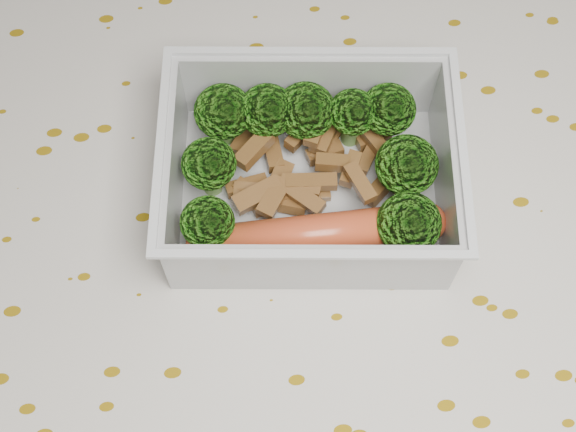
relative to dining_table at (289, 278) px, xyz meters
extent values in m
cube|color=brown|center=(0.00, 0.00, 0.06)|extent=(1.40, 0.90, 0.04)
cube|color=beige|center=(0.00, 0.00, 0.09)|extent=(1.46, 0.96, 0.01)
cube|color=silver|center=(0.01, 0.02, 0.09)|extent=(0.17, 0.14, 0.00)
cube|color=silver|center=(0.02, 0.08, 0.12)|extent=(0.16, 0.02, 0.05)
cube|color=silver|center=(0.01, -0.04, 0.12)|extent=(0.16, 0.02, 0.05)
cube|color=silver|center=(0.09, 0.01, 0.12)|extent=(0.02, 0.11, 0.05)
cube|color=silver|center=(-0.06, 0.03, 0.12)|extent=(0.02, 0.11, 0.05)
cube|color=silver|center=(0.02, 0.08, 0.15)|extent=(0.17, 0.03, 0.00)
cube|color=silver|center=(0.01, -0.04, 0.15)|extent=(0.17, 0.03, 0.00)
cube|color=silver|center=(0.09, 0.01, 0.15)|extent=(0.02, 0.12, 0.00)
cube|color=silver|center=(-0.07, 0.03, 0.15)|extent=(0.02, 0.12, 0.00)
cylinder|color=#608C3F|center=(-0.03, 0.06, 0.10)|extent=(0.01, 0.01, 0.02)
ellipsoid|color=#377918|center=(-0.03, 0.06, 0.12)|extent=(0.03, 0.03, 0.03)
cylinder|color=#608C3F|center=(-0.01, 0.06, 0.10)|extent=(0.01, 0.01, 0.02)
ellipsoid|color=#377918|center=(-0.01, 0.06, 0.12)|extent=(0.03, 0.03, 0.03)
cylinder|color=#608C3F|center=(0.02, 0.06, 0.10)|extent=(0.01, 0.01, 0.02)
ellipsoid|color=#377918|center=(0.02, 0.06, 0.12)|extent=(0.04, 0.04, 0.03)
cylinder|color=#608C3F|center=(0.04, 0.05, 0.10)|extent=(0.01, 0.01, 0.02)
ellipsoid|color=#377918|center=(0.04, 0.05, 0.12)|extent=(0.03, 0.03, 0.02)
cylinder|color=#608C3F|center=(0.06, 0.05, 0.10)|extent=(0.01, 0.01, 0.02)
ellipsoid|color=#377918|center=(0.06, 0.05, 0.12)|extent=(0.03, 0.03, 0.03)
cylinder|color=#608C3F|center=(-0.04, 0.03, 0.10)|extent=(0.01, 0.01, 0.02)
ellipsoid|color=#377918|center=(-0.04, 0.03, 0.12)|extent=(0.03, 0.03, 0.03)
cylinder|color=#608C3F|center=(0.07, 0.01, 0.10)|extent=(0.01, 0.01, 0.02)
ellipsoid|color=#377918|center=(0.07, 0.01, 0.12)|extent=(0.04, 0.04, 0.03)
cylinder|color=#608C3F|center=(-0.05, -0.01, 0.10)|extent=(0.01, 0.01, 0.02)
ellipsoid|color=#377918|center=(-0.05, -0.01, 0.12)|extent=(0.03, 0.03, 0.03)
cylinder|color=#608C3F|center=(0.06, -0.02, 0.10)|extent=(0.01, 0.01, 0.02)
ellipsoid|color=#377918|center=(0.06, -0.02, 0.12)|extent=(0.04, 0.04, 0.03)
cube|color=brown|center=(0.03, 0.04, 0.10)|extent=(0.02, 0.01, 0.01)
cube|color=brown|center=(0.02, 0.01, 0.10)|extent=(0.02, 0.01, 0.01)
cube|color=brown|center=(-0.02, 0.02, 0.10)|extent=(0.02, 0.02, 0.01)
cube|color=brown|center=(0.00, 0.03, 0.10)|extent=(0.02, 0.02, 0.01)
cube|color=brown|center=(0.04, 0.01, 0.12)|extent=(0.02, 0.03, 0.01)
cube|color=brown|center=(0.03, 0.05, 0.11)|extent=(0.02, 0.03, 0.01)
cube|color=brown|center=(0.02, 0.05, 0.11)|extent=(0.02, 0.02, 0.01)
cube|color=brown|center=(-0.02, 0.06, 0.10)|extent=(0.02, 0.02, 0.01)
cube|color=brown|center=(0.03, 0.04, 0.10)|extent=(0.02, 0.03, 0.01)
cube|color=brown|center=(0.01, 0.02, 0.11)|extent=(0.03, 0.01, 0.01)
cube|color=brown|center=(0.06, 0.05, 0.10)|extent=(0.02, 0.01, 0.01)
cube|color=brown|center=(0.00, 0.05, 0.10)|extent=(0.01, 0.03, 0.01)
cube|color=brown|center=(-0.01, 0.05, 0.10)|extent=(0.02, 0.02, 0.01)
cube|color=brown|center=(0.02, 0.05, 0.11)|extent=(0.03, 0.03, 0.01)
cube|color=brown|center=(0.05, 0.01, 0.10)|extent=(0.02, 0.02, 0.01)
cube|color=brown|center=(-0.02, 0.02, 0.10)|extent=(0.03, 0.01, 0.01)
cube|color=brown|center=(-0.02, 0.01, 0.11)|extent=(0.03, 0.02, 0.01)
cube|color=brown|center=(0.06, 0.04, 0.11)|extent=(0.02, 0.02, 0.01)
cube|color=brown|center=(0.03, 0.03, 0.11)|extent=(0.02, 0.01, 0.01)
cube|color=brown|center=(-0.02, 0.01, 0.10)|extent=(0.02, 0.02, 0.01)
cube|color=brown|center=(-0.01, 0.01, 0.11)|extent=(0.02, 0.03, 0.01)
cube|color=brown|center=(0.01, 0.01, 0.11)|extent=(0.03, 0.03, 0.01)
cube|color=brown|center=(0.04, 0.02, 0.11)|extent=(0.02, 0.02, 0.01)
cube|color=brown|center=(0.01, 0.01, 0.11)|extent=(0.03, 0.02, 0.01)
cube|color=brown|center=(0.05, 0.03, 0.10)|extent=(0.02, 0.03, 0.01)
cube|color=brown|center=(-0.01, 0.01, 0.10)|extent=(0.03, 0.02, 0.01)
cube|color=brown|center=(-0.02, 0.02, 0.10)|extent=(0.02, 0.02, 0.01)
cube|color=brown|center=(-0.02, 0.04, 0.12)|extent=(0.03, 0.03, 0.01)
cube|color=brown|center=(0.00, 0.01, 0.10)|extent=(0.02, 0.02, 0.01)
cylinder|color=#C34724|center=(0.01, -0.02, 0.11)|extent=(0.12, 0.02, 0.02)
sphere|color=#C34724|center=(0.07, -0.02, 0.11)|extent=(0.02, 0.02, 0.02)
sphere|color=#C34724|center=(-0.05, -0.02, 0.11)|extent=(0.02, 0.02, 0.02)
camera|label=1|loc=(-0.03, -0.20, 0.52)|focal=50.00mm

